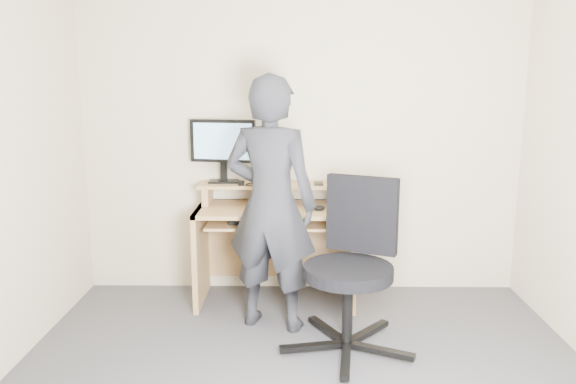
{
  "coord_description": "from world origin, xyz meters",
  "views": [
    {
      "loc": [
        -0.05,
        -2.72,
        1.71
      ],
      "look_at": [
        -0.1,
        1.05,
        0.95
      ],
      "focal_mm": 35.0,
      "sensor_mm": 36.0,
      "label": 1
    }
  ],
  "objects_px": {
    "monitor": "(223,145)",
    "desk": "(276,230)",
    "office_chair": "(353,259)",
    "person": "(271,204)"
  },
  "relations": [
    {
      "from": "monitor",
      "to": "person",
      "type": "relative_size",
      "value": 0.3
    },
    {
      "from": "desk",
      "to": "person",
      "type": "height_order",
      "value": "person"
    },
    {
      "from": "person",
      "to": "monitor",
      "type": "bearing_deg",
      "value": -40.72
    },
    {
      "from": "desk",
      "to": "office_chair",
      "type": "height_order",
      "value": "office_chair"
    },
    {
      "from": "desk",
      "to": "office_chair",
      "type": "distance_m",
      "value": 0.98
    },
    {
      "from": "desk",
      "to": "person",
      "type": "bearing_deg",
      "value": -91.55
    },
    {
      "from": "desk",
      "to": "monitor",
      "type": "xyz_separation_m",
      "value": [
        -0.41,
        0.09,
        0.66
      ]
    },
    {
      "from": "monitor",
      "to": "office_chair",
      "type": "bearing_deg",
      "value": -34.58
    },
    {
      "from": "office_chair",
      "to": "person",
      "type": "height_order",
      "value": "person"
    },
    {
      "from": "monitor",
      "to": "desk",
      "type": "bearing_deg",
      "value": -2.72
    }
  ]
}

